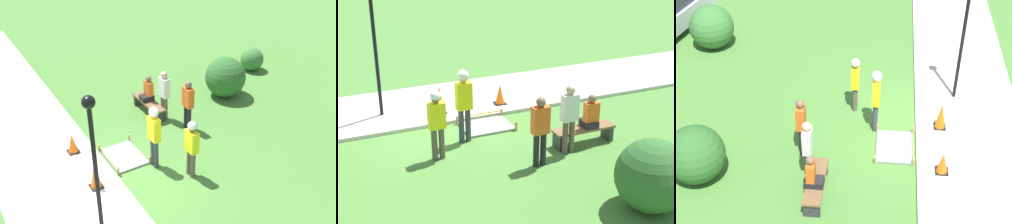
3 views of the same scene
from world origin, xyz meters
TOP-DOWN VIEW (x-y plane):
  - ground_plane at (0.00, 0.00)m, footprint 60.00×60.00m
  - sidewalk at (0.00, -1.52)m, footprint 28.00×3.04m
  - wet_concrete_patch at (-0.96, 0.59)m, footprint 1.38×1.05m
  - traffic_cone_near_patch at (-1.88, -0.63)m, footprint 0.34×0.34m
  - traffic_cone_far_patch at (-0.05, -0.67)m, footprint 0.34×0.34m
  - park_bench at (-2.86, 2.49)m, footprint 1.63×0.44m
  - person_seated_on_bench at (-3.00, 2.54)m, footprint 0.36×0.44m
  - worker_supervisor at (-0.16, 1.17)m, footprint 0.40×0.28m
  - worker_assistant at (0.74, 1.81)m, footprint 0.40×0.25m
  - bystander_in_orange_shirt at (-1.33, 3.07)m, footprint 0.40×0.22m
  - bystander_in_gray_shirt at (-2.26, 2.75)m, footprint 0.40×0.23m
  - lamppost_near at (1.51, -1.18)m, footprint 0.28×0.28m
  - shrub_rounded_mid at (3.96, 7.12)m, footprint 1.55×1.55m
  - shrub_rounded_far at (-2.54, 5.54)m, footprint 1.50×1.50m

SIDE VIEW (x-z plane):
  - ground_plane at x=0.00m, z-range 0.00..0.00m
  - wet_concrete_patch at x=-0.96m, z-range -0.09..0.16m
  - sidewalk at x=0.00m, z-range 0.00..0.10m
  - park_bench at x=-2.86m, z-range 0.09..0.54m
  - traffic_cone_near_patch at x=-1.88m, z-range 0.10..0.69m
  - traffic_cone_far_patch at x=-0.05m, z-range 0.10..0.91m
  - shrub_rounded_far at x=-2.54m, z-range 0.00..1.50m
  - shrub_rounded_mid at x=3.96m, z-range 0.00..1.55m
  - person_seated_on_bench at x=-3.00m, z-range 0.36..1.25m
  - bystander_in_orange_shirt at x=-1.33m, z-range 0.11..1.82m
  - bystander_in_gray_shirt at x=-2.26m, z-range 0.12..1.87m
  - worker_assistant at x=0.74m, z-range 0.16..1.90m
  - worker_supervisor at x=-0.16m, z-range 0.21..2.13m
  - lamppost_near at x=1.51m, z-range 0.68..4.27m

